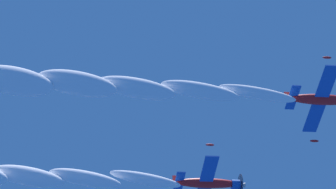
{
  "coord_description": "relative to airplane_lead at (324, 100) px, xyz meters",
  "views": [
    {
      "loc": [
        43.11,
        10.52,
        1.46
      ],
      "look_at": [
        15.5,
        -8.1,
        69.2
      ],
      "focal_mm": 73.45,
      "sensor_mm": 36.0,
      "label": 1
    }
  ],
  "objects": [
    {
      "name": "airplane_lead",
      "position": [
        0.0,
        0.0,
        0.0
      ],
      "size": [
        8.43,
        8.19,
        3.76
      ],
      "color": "red"
    },
    {
      "name": "airplane_left_wingman",
      "position": [
        -2.58,
        -17.07,
        0.58
      ],
      "size": [
        8.42,
        8.23,
        3.92
      ],
      "color": "red"
    }
  ]
}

